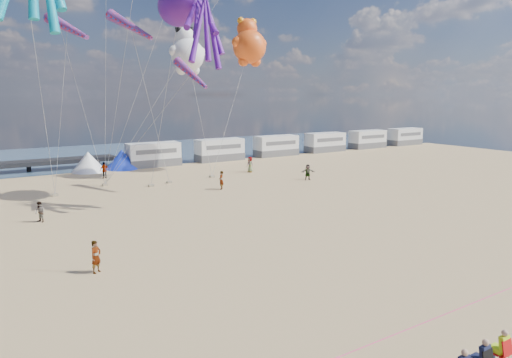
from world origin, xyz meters
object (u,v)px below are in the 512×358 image
motorhome_1 (220,150)px  sandbag_b (151,186)px  motorhome_5 (405,137)px  tent_white (88,162)px  standing_person (96,257)px  sandbag_c (212,177)px  kite_teddy_orange (249,47)px  motorhome_3 (325,142)px  windsock_mid (130,26)px  beachgoer_5 (221,180)px  sandbag_d (169,182)px  sandbag_e (105,185)px  motorhome_4 (368,139)px  beachgoer_4 (308,172)px  kite_octopus_purple (180,5)px  beachgoer_7 (40,212)px  sandbag_a (55,195)px  tent_blue (122,159)px  beachgoer_6 (250,165)px  motorhome_2 (276,146)px  beachgoer_3 (105,170)px  motorhome_0 (153,155)px  kite_panda (188,55)px  windsock_left (67,27)px

motorhome_1 → sandbag_b: size_ratio=13.20×
motorhome_5 → tent_white: size_ratio=1.65×
standing_person → sandbag_c: standing_person is taller
tent_white → kite_teddy_orange: bearing=-29.0°
motorhome_3 → windsock_mid: 41.06m
motorhome_5 → tent_white: bearing=180.0°
tent_white → beachgoer_5: bearing=-63.9°
motorhome_1 → standing_person: size_ratio=3.87×
kite_teddy_orange → windsock_mid: (-15.80, -6.37, 0.31)m
sandbag_d → sandbag_e: same height
motorhome_4 → tent_white: motorhome_4 is taller
beachgoer_4 → kite_octopus_purple: (-14.43, -0.59, 15.47)m
beachgoer_7 → sandbag_a: (2.28, 8.65, -0.64)m
tent_blue → beachgoer_7: (-11.87, -20.76, -0.45)m
standing_person → sandbag_d: (12.11, 20.73, -0.74)m
beachgoer_6 → motorhome_2: bearing=115.1°
beachgoer_3 → motorhome_5: bearing=174.7°
motorhome_2 → sandbag_e: (-27.56, -9.68, -1.39)m
motorhome_0 → sandbag_c: size_ratio=13.20×
sandbag_d → beachgoer_6: bearing=7.5°
motorhome_4 → windsock_mid: (-45.08, -15.64, 13.25)m
sandbag_e → sandbag_d: bearing=-20.1°
sandbag_b → beachgoer_3: bearing=110.8°
motorhome_4 → beachgoer_4: motorhome_4 is taller
windsock_mid → sandbag_a: bearing=127.3°
motorhome_5 → windsock_mid: (-54.58, -15.64, 13.25)m
motorhome_3 → windsock_mid: windsock_mid is taller
motorhome_5 → kite_octopus_purple: bearing=-160.1°
sandbag_d → kite_teddy_orange: (11.34, 2.59, 14.33)m
motorhome_3 → sandbag_b: (-33.30, -12.59, -1.39)m
sandbag_a → kite_panda: kite_panda is taller
sandbag_a → kite_teddy_orange: (22.31, 2.85, 14.33)m
windsock_mid → windsock_left: bearing=113.8°
beachgoer_5 → motorhome_1: bearing=-169.5°
motorhome_5 → beachgoer_3: 55.28m
sandbag_c → kite_octopus_purple: bearing=-131.0°
beachgoer_4 → kite_panda: kite_panda is taller
motorhome_0 → motorhome_2: (19.00, 0.00, 0.00)m
motorhome_3 → beachgoer_6: size_ratio=3.62×
sandbag_b → sandbag_e: (-3.76, 2.91, 0.00)m
sandbag_b → motorhome_2: bearing=27.9°
motorhome_0 → motorhome_3: (28.50, 0.00, 0.00)m
tent_white → sandbag_e: (-0.56, -9.68, -1.09)m
standing_person → sandbag_e: (6.17, 22.90, -0.74)m
kite_teddy_orange → motorhome_0: bearing=129.8°
standing_person → beachgoer_6: (22.77, 22.13, 0.06)m
sandbag_a → sandbag_b: size_ratio=1.00×
motorhome_1 → beachgoer_6: motorhome_1 is taller
motorhome_3 → sandbag_d: bearing=-159.1°
motorhome_3 → motorhome_5: size_ratio=1.00×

